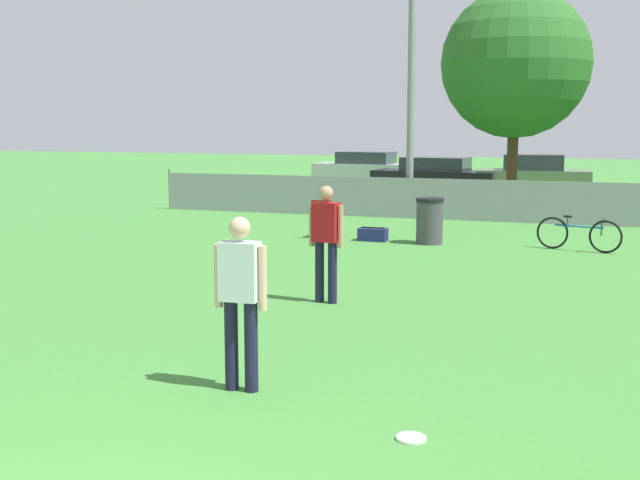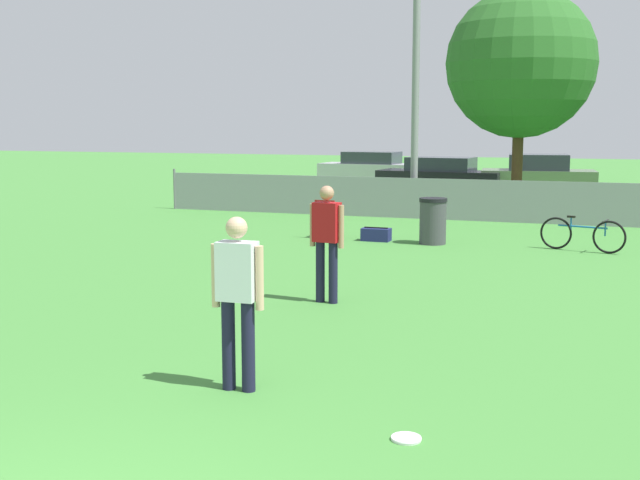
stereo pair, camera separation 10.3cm
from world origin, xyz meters
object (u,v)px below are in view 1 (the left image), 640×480
bicycle_sideline (579,234)px  frisbee_disc (411,438)px  tree_near_pole (516,64)px  parked_car_olive (532,176)px  trash_bin (430,221)px  gear_bag_sideline (373,234)px  player_receiver_white (240,292)px  folding_chair_sideline (323,216)px  light_pole (412,31)px  parked_car_dark (435,176)px  player_thrower_red (326,236)px  parked_car_silver (366,168)px

bicycle_sideline → frisbee_disc: bearing=-80.8°
tree_near_pole → parked_car_olive: bearing=88.1°
trash_bin → gear_bag_sideline: trash_bin is taller
player_receiver_white → bicycle_sideline: player_receiver_white is taller
frisbee_disc → folding_chair_sideline: folding_chair_sideline is taller
player_receiver_white → trash_bin: 10.08m
light_pole → parked_car_dark: light_pole is taller
player_thrower_red → frisbee_disc: player_thrower_red is taller
player_thrower_red → parked_car_olive: size_ratio=0.41×
parked_car_dark → player_receiver_white: bearing=-78.8°
frisbee_disc → folding_chair_sideline: size_ratio=0.29×
light_pole → parked_car_dark: size_ratio=1.85×
bicycle_sideline → player_thrower_red: bearing=-103.6°
player_receiver_white → parked_car_olive: bearing=85.4°
bicycle_sideline → gear_bag_sideline: bicycle_sideline is taller
bicycle_sideline → light_pole: bearing=147.3°
folding_chair_sideline → parked_car_silver: parked_car_silver is taller
gear_bag_sideline → parked_car_olive: parked_car_olive is taller
frisbee_disc → parked_car_olive: (-1.05, 23.54, 0.69)m
player_receiver_white → parked_car_olive: size_ratio=0.41×
light_pole → tree_near_pole: light_pole is taller
gear_bag_sideline → parked_car_olive: bearing=79.8°
folding_chair_sideline → trash_bin: size_ratio=0.88×
light_pole → bicycle_sideline: 8.30m
player_thrower_red → folding_chair_sideline: (-2.22, 6.23, -0.46)m
folding_chair_sideline → bicycle_sideline: 5.48m
tree_near_pole → bicycle_sideline: size_ratio=3.85×
gear_bag_sideline → trash_bin: bearing=-0.6°
player_receiver_white → parked_car_dark: 22.59m
bicycle_sideline → trash_bin: 3.05m
player_receiver_white → parked_car_dark: player_receiver_white is taller
player_receiver_white → trash_bin: size_ratio=1.71×
bicycle_sideline → parked_car_silver: bearing=133.7°
player_receiver_white → frisbee_disc: (1.82, -0.65, -0.95)m
tree_near_pole → player_receiver_white: (-0.60, -17.67, -3.33)m
tree_near_pole → player_receiver_white: 17.99m
gear_bag_sideline → player_receiver_white: bearing=-81.3°
player_thrower_red → trash_bin: (0.22, 6.16, -0.47)m
folding_chair_sideline → parked_car_silver: size_ratio=0.19×
player_thrower_red → trash_bin: 6.18m
tree_near_pole → frisbee_disc: tree_near_pole is taller
trash_bin → light_pole: bearing=107.9°
player_thrower_red → parked_car_silver: (-5.98, 22.52, -0.29)m
gear_bag_sideline → player_thrower_red: bearing=-80.4°
frisbee_disc → trash_bin: (-2.10, 10.72, 0.48)m
player_thrower_red → frisbee_disc: 5.20m
tree_near_pole → player_thrower_red: (-1.10, -13.77, -3.33)m
tree_near_pole → parked_car_silver: tree_near_pole is taller
player_receiver_white → parked_car_olive: 22.90m
gear_bag_sideline → light_pole: bearing=94.1°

